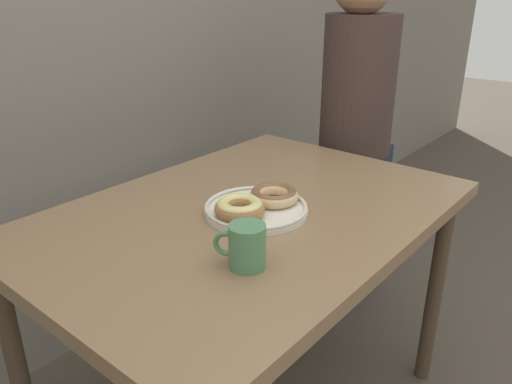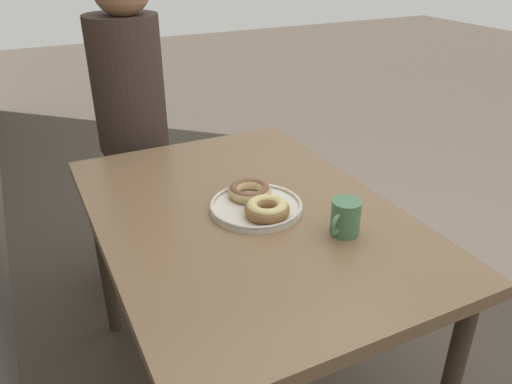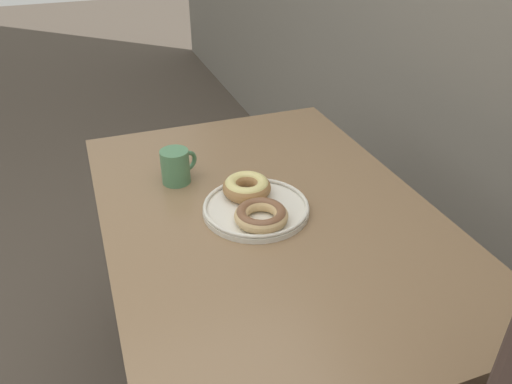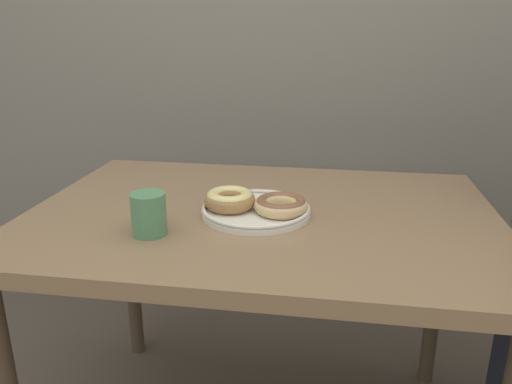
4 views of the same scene
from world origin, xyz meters
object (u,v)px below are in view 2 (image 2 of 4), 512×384
object	(u,v)px
dining_table	(245,233)
person_figure	(133,136)
coffee_mug	(345,217)
donut_plate	(257,203)

from	to	relation	value
dining_table	person_figure	bearing A→B (deg)	9.27
dining_table	coffee_mug	distance (m)	0.32
donut_plate	person_figure	world-z (taller)	person_figure
donut_plate	coffee_mug	xyz separation A→B (m)	(-0.22, -0.15, 0.02)
person_figure	donut_plate	bearing A→B (deg)	-168.54
coffee_mug	dining_table	bearing A→B (deg)	39.11
donut_plate	coffee_mug	distance (m)	0.27
dining_table	coffee_mug	size ratio (longest dim) A/B	10.77
coffee_mug	person_figure	bearing A→B (deg)	17.09
dining_table	donut_plate	size ratio (longest dim) A/B	3.88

